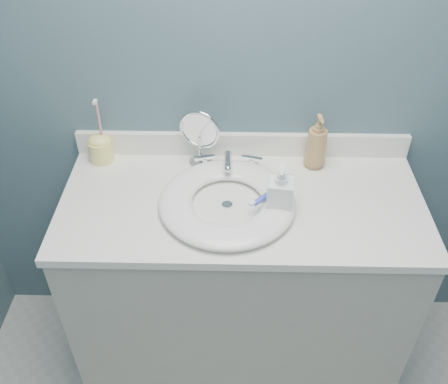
{
  "coord_description": "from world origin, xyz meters",
  "views": [
    {
      "loc": [
        -0.03,
        -0.28,
        1.97
      ],
      "look_at": [
        -0.06,
        0.94,
        0.94
      ],
      "focal_mm": 40.0,
      "sensor_mm": 36.0,
      "label": 1
    }
  ],
  "objects_px": {
    "soap_bottle_amber": "(317,142)",
    "toothbrush_holder": "(100,147)",
    "makeup_mirror": "(200,136)",
    "soap_bottle_clear": "(280,189)"
  },
  "relations": [
    {
      "from": "makeup_mirror",
      "to": "soap_bottle_amber",
      "type": "xyz_separation_m",
      "value": [
        0.41,
        -0.0,
        -0.02
      ]
    },
    {
      "from": "makeup_mirror",
      "to": "soap_bottle_amber",
      "type": "height_order",
      "value": "makeup_mirror"
    },
    {
      "from": "makeup_mirror",
      "to": "toothbrush_holder",
      "type": "distance_m",
      "value": 0.37
    },
    {
      "from": "soap_bottle_amber",
      "to": "toothbrush_holder",
      "type": "height_order",
      "value": "toothbrush_holder"
    },
    {
      "from": "soap_bottle_amber",
      "to": "toothbrush_holder",
      "type": "distance_m",
      "value": 0.78
    },
    {
      "from": "makeup_mirror",
      "to": "soap_bottle_clear",
      "type": "height_order",
      "value": "makeup_mirror"
    },
    {
      "from": "makeup_mirror",
      "to": "toothbrush_holder",
      "type": "bearing_deg",
      "value": -165.69
    },
    {
      "from": "makeup_mirror",
      "to": "soap_bottle_amber",
      "type": "bearing_deg",
      "value": 16.63
    },
    {
      "from": "soap_bottle_amber",
      "to": "soap_bottle_clear",
      "type": "xyz_separation_m",
      "value": [
        -0.14,
        -0.25,
        -0.01
      ]
    },
    {
      "from": "soap_bottle_amber",
      "to": "soap_bottle_clear",
      "type": "relative_size",
      "value": 1.15
    }
  ]
}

